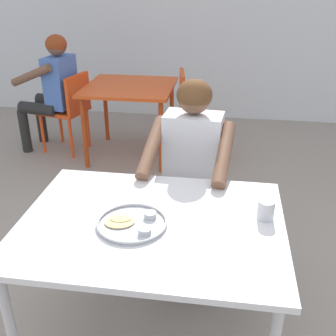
{
  "coord_description": "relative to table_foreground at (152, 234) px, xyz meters",
  "views": [
    {
      "loc": [
        0.4,
        -1.49,
        1.77
      ],
      "look_at": [
        0.14,
        0.29,
        0.89
      ],
      "focal_mm": 43.89,
      "sensor_mm": 36.0,
      "label": 1
    }
  ],
  "objects": [
    {
      "name": "chair_foreground",
      "position": [
        0.13,
        0.87,
        -0.17
      ],
      "size": [
        0.44,
        0.48,
        0.86
      ],
      "color": "#3F3F44",
      "rests_on": "ground"
    },
    {
      "name": "patron_background",
      "position": [
        -1.43,
        2.31,
        0.05
      ],
      "size": [
        0.6,
        0.56,
        1.2
      ],
      "color": "#252525",
      "rests_on": "ground"
    },
    {
      "name": "drinking_cup",
      "position": [
        0.51,
        0.1,
        0.12
      ],
      "size": [
        0.08,
        0.08,
        0.09
      ],
      "color": "silver",
      "rests_on": "table_foreground"
    },
    {
      "name": "diner_foreground",
      "position": [
        0.11,
        0.65,
        0.05
      ],
      "size": [
        0.53,
        0.58,
        1.21
      ],
      "color": "#393939",
      "rests_on": "ground"
    },
    {
      "name": "chair_red_right",
      "position": [
        -0.01,
        2.26,
        -0.15
      ],
      "size": [
        0.48,
        0.48,
        0.89
      ],
      "color": "#D2461A",
      "rests_on": "ground"
    },
    {
      "name": "chair_red_left",
      "position": [
        -1.29,
        2.31,
        -0.18
      ],
      "size": [
        0.51,
        0.49,
        0.82
      ],
      "color": "#EC491A",
      "rests_on": "ground"
    },
    {
      "name": "table_foreground",
      "position": [
        0.0,
        0.0,
        0.0
      ],
      "size": [
        1.2,
        0.89,
        0.74
      ],
      "color": "silver",
      "rests_on": "ground"
    },
    {
      "name": "table_background_red",
      "position": [
        -0.64,
        2.3,
        -0.02
      ],
      "size": [
        0.85,
        0.84,
        0.73
      ],
      "color": "#E04C19",
      "rests_on": "ground"
    },
    {
      "name": "thali_tray",
      "position": [
        -0.08,
        -0.04,
        0.08
      ],
      "size": [
        0.32,
        0.32,
        0.03
      ],
      "color": "#B7BABF",
      "rests_on": "table_foreground"
    }
  ]
}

